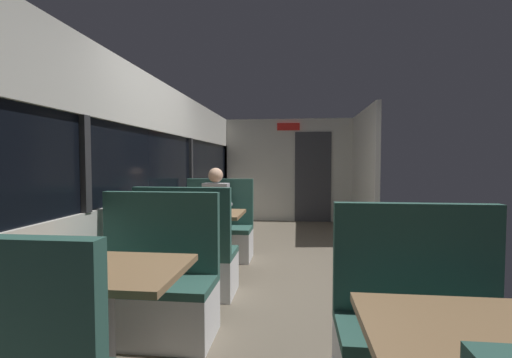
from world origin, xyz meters
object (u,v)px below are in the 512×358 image
at_px(dining_table_near_window, 105,284).
at_px(coffee_cup_primary, 88,266).
at_px(bench_mid_window_facing_end, 188,262).
at_px(seated_passenger, 216,221).
at_px(bench_front_aisle_facing_entry, 424,346).
at_px(dining_table_mid_window, 205,221).
at_px(bench_near_window_facing_entry, 154,294).
at_px(bench_mid_window_facing_entry, 218,235).

height_order(dining_table_near_window, coffee_cup_primary, coffee_cup_primary).
bearing_deg(dining_table_near_window, bench_mid_window_facing_end, 90.00).
bearing_deg(seated_passenger, dining_table_near_window, -90.00).
height_order(bench_mid_window_facing_end, seated_passenger, seated_passenger).
distance_m(bench_front_aisle_facing_entry, seated_passenger, 3.33).
bearing_deg(dining_table_mid_window, dining_table_near_window, -90.00).
height_order(bench_near_window_facing_entry, bench_mid_window_facing_end, same).
relative_size(bench_mid_window_facing_entry, coffee_cup_primary, 12.22).
xyz_separation_m(dining_table_near_window, bench_front_aisle_facing_entry, (1.79, 0.10, -0.31)).
height_order(dining_table_mid_window, seated_passenger, seated_passenger).
bearing_deg(dining_table_mid_window, bench_front_aisle_facing_entry, -50.48).
distance_m(dining_table_near_window, coffee_cup_primary, 0.20).
distance_m(bench_front_aisle_facing_entry, coffee_cup_primary, 1.88).
relative_size(bench_mid_window_facing_end, seated_passenger, 0.87).
bearing_deg(coffee_cup_primary, dining_table_near_window, 81.32).
height_order(dining_table_near_window, bench_mid_window_facing_entry, bench_mid_window_facing_entry).
bearing_deg(bench_near_window_facing_entry, dining_table_near_window, -90.00).
height_order(dining_table_mid_window, bench_mid_window_facing_end, bench_mid_window_facing_end).
bearing_deg(bench_near_window_facing_entry, bench_front_aisle_facing_entry, -18.53).
xyz_separation_m(bench_near_window_facing_entry, coffee_cup_primary, (-0.02, -0.83, 0.46)).
relative_size(bench_near_window_facing_entry, bench_front_aisle_facing_entry, 1.00).
xyz_separation_m(bench_mid_window_facing_entry, bench_front_aisle_facing_entry, (1.79, -2.87, 0.00)).
relative_size(bench_front_aisle_facing_entry, seated_passenger, 0.87).
height_order(dining_table_near_window, bench_near_window_facing_entry, bench_near_window_facing_entry).
relative_size(bench_near_window_facing_entry, seated_passenger, 0.87).
xyz_separation_m(bench_front_aisle_facing_entry, seated_passenger, (-1.79, 2.80, 0.21)).
height_order(dining_table_mid_window, coffee_cup_primary, coffee_cup_primary).
bearing_deg(coffee_cup_primary, bench_near_window_facing_entry, 88.60).
xyz_separation_m(bench_mid_window_facing_end, bench_front_aisle_facing_entry, (1.79, -1.47, 0.00)).
xyz_separation_m(bench_mid_window_facing_entry, coffee_cup_primary, (-0.02, -3.10, 0.46)).
relative_size(dining_table_near_window, bench_near_window_facing_entry, 0.82).
distance_m(dining_table_mid_window, seated_passenger, 0.64).
relative_size(bench_mid_window_facing_end, bench_front_aisle_facing_entry, 1.00).
bearing_deg(dining_table_near_window, seated_passenger, 90.00).
relative_size(bench_near_window_facing_entry, dining_table_mid_window, 1.22).
distance_m(bench_near_window_facing_entry, coffee_cup_primary, 0.95).
height_order(bench_near_window_facing_entry, seated_passenger, seated_passenger).
bearing_deg(dining_table_mid_window, bench_mid_window_facing_end, -90.00).
height_order(bench_mid_window_facing_end, bench_mid_window_facing_entry, same).
height_order(bench_front_aisle_facing_entry, seated_passenger, seated_passenger).
relative_size(dining_table_mid_window, seated_passenger, 0.71).
relative_size(dining_table_mid_window, coffee_cup_primary, 10.00).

